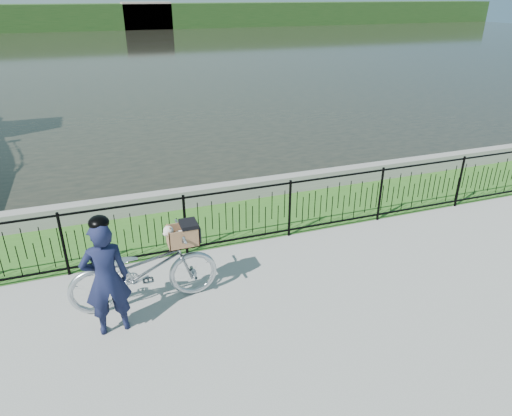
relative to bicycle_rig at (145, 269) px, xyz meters
name	(u,v)px	position (x,y,z in m)	size (l,w,h in m)	color
ground	(271,292)	(1.86, -0.40, -0.58)	(120.00, 120.00, 0.00)	gray
grass_strip	(225,221)	(1.86, 2.20, -0.58)	(60.00, 2.00, 0.01)	#30631F
water	(115,54)	(1.86, 32.60, -0.58)	(120.00, 120.00, 0.00)	black
quay_wall	(212,194)	(1.86, 3.20, -0.38)	(60.00, 0.30, 0.40)	gray
fence	(239,217)	(1.86, 1.20, -0.01)	(14.00, 0.06, 1.15)	black
far_treeline	(97,17)	(1.86, 59.60, 0.92)	(120.00, 6.00, 3.00)	#234319
far_building_right	(147,16)	(7.86, 58.10, 1.02)	(6.00, 3.00, 3.20)	gray
bicycle_rig	(145,269)	(0.00, 0.00, 0.00)	(2.19, 0.76, 1.26)	#B0B5BD
cyclist	(106,277)	(-0.54, -0.48, 0.28)	(0.64, 0.45, 1.75)	#131735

